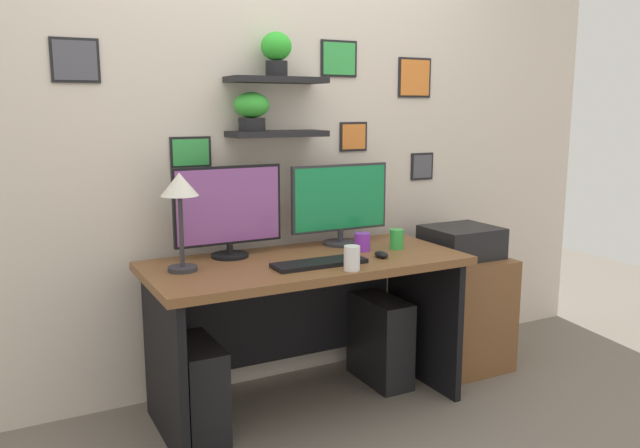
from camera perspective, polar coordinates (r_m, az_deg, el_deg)
ground_plane at (r=3.30m, az=-1.17°, el=-15.88°), size 8.00×8.00×0.00m
back_wall_assembly at (r=3.36m, az=-4.63°, el=8.55°), size 4.40×0.24×2.70m
desk at (r=3.15m, az=-1.65°, el=-6.73°), size 1.51×0.68×0.75m
monitor_left at (r=3.08m, az=-8.14°, el=1.23°), size 0.53×0.18×0.44m
monitor_right at (r=3.33m, az=1.78°, el=1.95°), size 0.55×0.18×0.42m
keyboard at (r=2.93m, az=-0.07°, el=-3.49°), size 0.44×0.14×0.02m
computer_mouse at (r=3.09m, az=5.47°, el=-2.71°), size 0.06×0.09×0.03m
desk_lamp at (r=2.83m, az=-12.34°, el=2.50°), size 0.16×0.16×0.43m
coffee_mug at (r=3.22m, az=3.77°, el=-1.60°), size 0.08×0.08×0.09m
pen_cup at (r=3.28m, az=6.82°, el=-1.33°), size 0.07×0.07×0.10m
water_cup at (r=2.83m, az=2.85°, el=-3.05°), size 0.07×0.07×0.11m
drawer_cabinet at (r=3.78m, az=12.20°, el=-7.53°), size 0.44×0.50×0.63m
printer at (r=3.67m, az=12.44°, el=-1.55°), size 0.38×0.34×0.17m
computer_tower_left at (r=3.03m, az=-10.81°, el=-14.16°), size 0.18×0.40×0.43m
computer_tower_right at (r=3.51m, az=5.34°, el=-10.19°), size 0.18×0.40×0.46m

